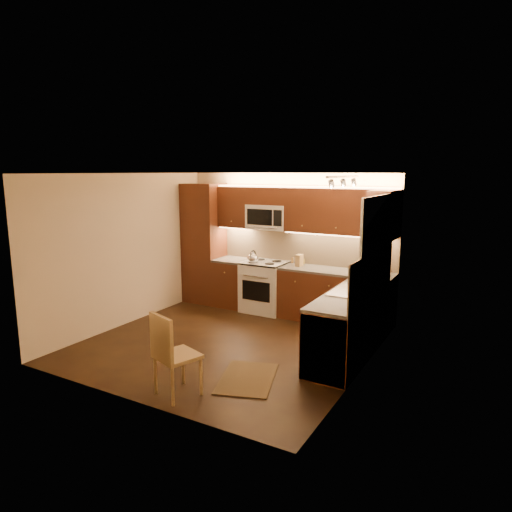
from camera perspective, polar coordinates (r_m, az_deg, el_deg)
The scene contains 37 objects.
floor at distance 6.96m, azimuth -3.35°, elevation -10.79°, with size 4.00×4.00×0.01m, color black.
ceiling at distance 6.49m, azimuth -3.59°, elevation 10.25°, with size 4.00×4.00×0.01m, color beige.
wall_back at distance 8.34m, azimuth 3.99°, elevation 1.68°, with size 4.00×0.01×2.50m, color beige.
wall_front at distance 5.09m, azimuth -15.77°, elevation -4.43°, with size 4.00×0.01×2.50m, color beige.
wall_left at distance 7.86m, azimuth -15.82°, elevation 0.77°, with size 0.01×4.00×2.50m, color beige.
wall_right at distance 5.80m, azimuth 13.40°, elevation -2.50°, with size 0.01×4.00×2.50m, color beige.
pantry at distance 8.93m, azimuth -6.47°, elevation 1.58°, with size 0.70×0.60×2.30m, color #41220D.
base_cab_back_left at distance 8.71m, azimuth -2.84°, elevation -3.43°, with size 0.62×0.60×0.86m, color #41220D.
counter_back_left at distance 8.61m, azimuth -2.86°, elevation -0.52°, with size 0.62×0.60×0.04m, color #3D3B38.
base_cab_back_right at distance 7.85m, azimuth 9.86°, elevation -5.13°, with size 1.92×0.60×0.86m, color #41220D.
counter_back_right at distance 7.75m, azimuth 9.96°, elevation -1.93°, with size 1.92×0.60×0.04m, color #3D3B38.
base_cab_right at distance 6.48m, azimuth 11.51°, elevation -8.61°, with size 0.60×2.00×0.86m, color #41220D.
counter_right at distance 6.34m, azimuth 11.66°, elevation -4.76°, with size 0.60×2.00×0.04m, color #3D3B38.
dishwasher at distance 5.85m, azimuth 9.35°, elevation -10.64°, with size 0.58×0.60×0.84m, color silver.
backsplash_back at distance 8.20m, azimuth 6.17°, elevation 1.14°, with size 3.30×0.02×0.60m, color tan.
backsplash_right at distance 6.19m, azimuth 14.32°, elevation -2.20°, with size 0.02×2.00×0.60m, color tan.
upper_cab_back_left at distance 8.58m, azimuth -2.48°, elevation 6.15°, with size 0.62×0.35×0.75m, color #41220D.
upper_cab_back_right at distance 7.71m, azimuth 10.51°, elevation 5.49°, with size 1.92×0.35×0.75m, color #41220D.
upper_cab_bridge at distance 8.23m, azimuth 1.63°, elevation 7.50°, with size 0.76×0.35×0.31m, color #41220D.
upper_cab_right_corner at distance 7.09m, azimuth 15.41°, elevation 4.86°, with size 0.35×0.50×0.75m, color #41220D.
stove at distance 8.35m, azimuth 1.09°, elevation -3.83°, with size 0.76×0.65×0.92m, color silver, non-canonical shape.
microwave at distance 8.24m, azimuth 1.57°, elevation 4.89°, with size 0.76×0.38×0.44m, color silver, non-canonical shape.
window_frame at distance 6.26m, azimuth 14.81°, elevation 1.64°, with size 0.03×1.44×1.24m, color silver.
window_blinds at distance 6.27m, azimuth 14.63°, elevation 1.66°, with size 0.02×1.36×1.16m, color silver.
sink at distance 6.46m, azimuth 12.10°, elevation -3.63°, with size 0.52×0.86×0.15m, color silver, non-canonical shape.
faucet at distance 6.39m, azimuth 13.66°, elevation -3.15°, with size 0.20×0.04×0.30m, color silver, non-canonical shape.
track_light_bar at distance 6.17m, azimuth 10.86°, elevation 9.70°, with size 0.04×1.20×0.03m, color silver.
kettle at distance 8.11m, azimuth -0.39°, elevation -0.08°, with size 0.20×0.20×0.23m, color silver, non-canonical shape.
toaster_oven at distance 7.55m, azimuth 14.28°, elevation -1.29°, with size 0.42×0.31×0.25m, color silver.
knife_block at distance 7.98m, azimuth 5.41°, elevation -0.54°, with size 0.09×0.15×0.20m, color #9D7C47.
spice_jar_a at distance 8.28m, azimuth 4.66°, elevation -0.54°, with size 0.04×0.04×0.09m, color silver.
spice_jar_b at distance 8.25m, azimuth 4.58°, elevation -0.54°, with size 0.04×0.04×0.10m, color brown.
spice_jar_c at distance 8.26m, azimuth 4.80°, elevation -0.51°, with size 0.04×0.04×0.11m, color silver.
spice_jar_d at distance 8.18m, azimuth 5.93°, elevation -0.68°, with size 0.05×0.05×0.09m, color olive.
soap_bottle at distance 7.15m, azimuth 15.47°, elevation -2.20°, with size 0.09×0.09×0.20m, color silver.
rug at distance 5.85m, azimuth -1.08°, elevation -15.00°, with size 0.64×0.96×0.01m, color black.
dining_chair at distance 5.37m, azimuth -9.77°, elevation -11.92°, with size 0.44×0.44×0.99m, color #9D7C47, non-canonical shape.
Camera 1 is at (3.52, -5.45, 2.53)m, focal length 32.07 mm.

